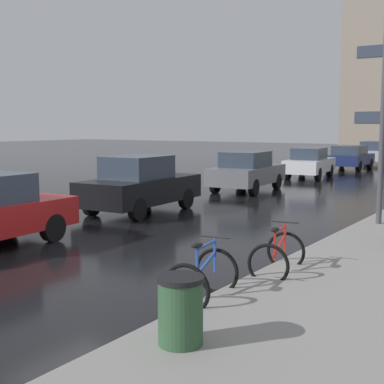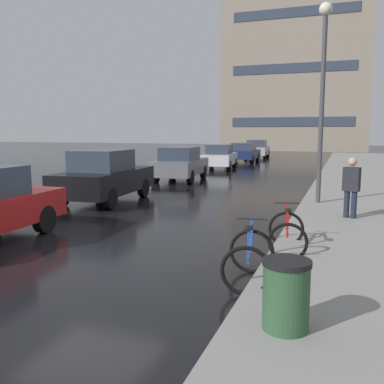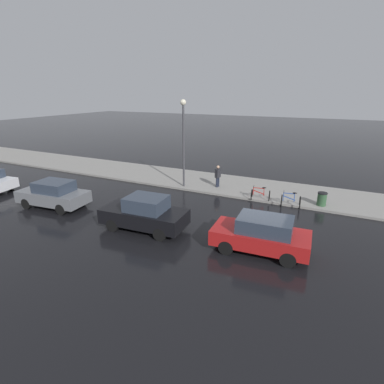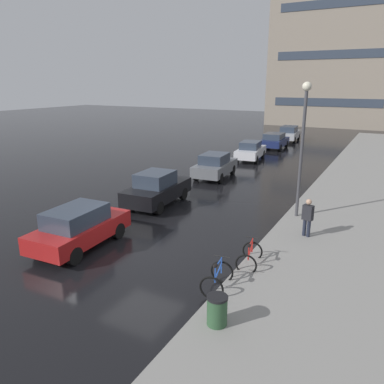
# 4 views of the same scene
# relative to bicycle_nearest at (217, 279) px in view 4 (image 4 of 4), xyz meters

# --- Properties ---
(ground_plane) EXTENTS (140.00, 140.00, 0.00)m
(ground_plane) POSITION_rel_bicycle_nearest_xyz_m (-3.53, 0.99, -0.41)
(ground_plane) COLOR black
(sidewalk_kerb) EXTENTS (4.80, 60.00, 0.14)m
(sidewalk_kerb) POSITION_rel_bicycle_nearest_xyz_m (2.47, 10.99, -0.34)
(sidewalk_kerb) COLOR gray
(sidewalk_kerb) RESTS_ON ground
(bicycle_nearest) EXTENTS (0.88, 1.19, 0.96)m
(bicycle_nearest) POSITION_rel_bicycle_nearest_xyz_m (0.00, 0.00, 0.00)
(bicycle_nearest) COLOR black
(bicycle_nearest) RESTS_ON ground
(bicycle_second) EXTENTS (0.89, 1.24, 0.92)m
(bicycle_second) POSITION_rel_bicycle_nearest_xyz_m (0.33, 1.88, -0.01)
(bicycle_second) COLOR black
(bicycle_second) RESTS_ON ground
(car_red) EXTENTS (2.06, 4.17, 1.60)m
(car_red) POSITION_rel_bicycle_nearest_xyz_m (-5.91, 0.35, 0.41)
(car_red) COLOR #AD1919
(car_red) RESTS_ON ground
(car_black) EXTENTS (2.13, 4.35, 1.73)m
(car_black) POSITION_rel_bicycle_nearest_xyz_m (-6.23, 6.10, 0.44)
(car_black) COLOR black
(car_black) RESTS_ON ground
(car_grey) EXTENTS (2.21, 4.29, 1.61)m
(car_grey) POSITION_rel_bicycle_nearest_xyz_m (-6.08, 12.68, 0.40)
(car_grey) COLOR slate
(car_grey) RESTS_ON ground
(car_white) EXTENTS (2.18, 4.29, 1.53)m
(car_white) POSITION_rel_bicycle_nearest_xyz_m (-6.04, 19.31, 0.36)
(car_white) COLOR silver
(car_white) RESTS_ON ground
(car_navy) EXTENTS (2.05, 4.04, 1.47)m
(car_navy) POSITION_rel_bicycle_nearest_xyz_m (-5.97, 25.59, 0.36)
(car_navy) COLOR navy
(car_navy) RESTS_ON ground
(car_silver) EXTENTS (2.14, 4.47, 1.59)m
(car_silver) POSITION_rel_bicycle_nearest_xyz_m (-6.01, 31.06, 0.40)
(car_silver) COLOR #B2B5BA
(car_silver) RESTS_ON ground
(pedestrian) EXTENTS (0.45, 0.34, 1.69)m
(pedestrian) POSITION_rel_bicycle_nearest_xyz_m (1.49, 5.23, 0.54)
(pedestrian) COLOR #1E2333
(pedestrian) RESTS_ON ground
(streetlamp) EXTENTS (0.39, 0.39, 6.09)m
(streetlamp) POSITION_rel_bicycle_nearest_xyz_m (0.57, 7.44, 3.52)
(streetlamp) COLOR #424247
(streetlamp) RESTS_ON ground
(trash_bin) EXTENTS (0.54, 0.54, 0.94)m
(trash_bin) POSITION_rel_bicycle_nearest_xyz_m (0.77, -1.65, 0.06)
(trash_bin) COLOR #2D5133
(trash_bin) RESTS_ON ground
(building_facade_main) EXTENTS (17.18, 9.00, 19.14)m
(building_facade_main) POSITION_rel_bicycle_nearest_xyz_m (-4.88, 49.82, 9.16)
(building_facade_main) COLOR gray
(building_facade_main) RESTS_ON ground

